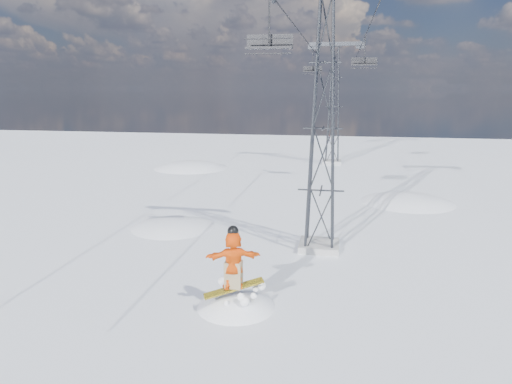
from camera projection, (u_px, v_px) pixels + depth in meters
The scene contains 9 objects.
ground at pixel (278, 339), 13.39m from camera, with size 120.00×120.00×0.00m, color white.
snow_terrain at pixel (254, 302), 36.72m from camera, with size 39.00×37.00×22.00m.
lift_tower_near at pixel (323, 129), 19.71m from camera, with size 5.20×1.80×11.43m.
lift_tower_far at pixel (334, 107), 43.68m from camera, with size 5.20×1.80×11.43m.
haul_cables at pixel (333, 31), 29.54m from camera, with size 4.46×51.00×0.06m.
snowboarder_jump at pixel (236, 349), 15.71m from camera, with size 4.40×4.40×6.87m.
lift_chair_near at pixel (269, 43), 18.28m from camera, with size 1.89×0.54×2.35m.
lift_chair_mid at pixel (364, 62), 32.52m from camera, with size 1.83×0.53×2.27m.
lift_chair_far at pixel (313, 69), 44.50m from camera, with size 1.85×0.53×2.29m.
Camera 1 is at (1.58, -12.02, 7.17)m, focal length 32.00 mm.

